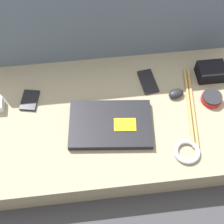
% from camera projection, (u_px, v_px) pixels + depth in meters
% --- Properties ---
extents(ground_plane, '(8.00, 8.00, 0.00)m').
position_uv_depth(ground_plane, '(112.00, 130.00, 1.45)').
color(ground_plane, '#38383D').
extents(couch_seat, '(1.18, 0.63, 0.14)m').
position_uv_depth(couch_seat, '(112.00, 122.00, 1.39)').
color(couch_seat, gray).
rests_on(couch_seat, ground_plane).
extents(couch_backrest, '(1.18, 0.20, 0.55)m').
position_uv_depth(couch_backrest, '(102.00, 22.00, 1.42)').
color(couch_backrest, slate).
rests_on(couch_backrest, ground_plane).
extents(laptop, '(0.36, 0.25, 0.03)m').
position_uv_depth(laptop, '(111.00, 124.00, 1.28)').
color(laptop, black).
rests_on(laptop, couch_seat).
extents(computer_mouse, '(0.08, 0.06, 0.03)m').
position_uv_depth(computer_mouse, '(176.00, 93.00, 1.36)').
color(computer_mouse, black).
rests_on(computer_mouse, couch_seat).
extents(speaker_puck, '(0.09, 0.09, 0.03)m').
position_uv_depth(speaker_puck, '(212.00, 98.00, 1.35)').
color(speaker_puck, red).
rests_on(speaker_puck, couch_seat).
extents(phone_silver, '(0.08, 0.14, 0.01)m').
position_uv_depth(phone_silver, '(148.00, 82.00, 1.41)').
color(phone_silver, black).
rests_on(phone_silver, couch_seat).
extents(phone_black, '(0.09, 0.11, 0.01)m').
position_uv_depth(phone_black, '(30.00, 100.00, 1.36)').
color(phone_black, black).
rests_on(phone_black, couch_seat).
extents(camera_pouch, '(0.12, 0.09, 0.06)m').
position_uv_depth(camera_pouch, '(211.00, 72.00, 1.40)').
color(camera_pouch, black).
rests_on(camera_pouch, couch_seat).
extents(cable_coil, '(0.11, 0.11, 0.02)m').
position_uv_depth(cable_coil, '(187.00, 152.00, 1.23)').
color(cable_coil, '#B2B2B7').
rests_on(cable_coil, couch_seat).
extents(drumstick_pair, '(0.08, 0.39, 0.01)m').
position_uv_depth(drumstick_pair, '(191.00, 106.00, 1.34)').
color(drumstick_pair, tan).
rests_on(drumstick_pair, couch_seat).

